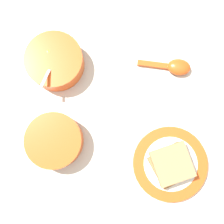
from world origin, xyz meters
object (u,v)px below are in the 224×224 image
(egg_bowl, at_px, (55,62))
(toast_sandwich, at_px, (172,165))
(soup_spoon, at_px, (175,67))
(toast_plate, at_px, (170,164))
(congee_bowl, at_px, (55,141))

(egg_bowl, distance_m, toast_sandwich, 0.40)
(egg_bowl, distance_m, soup_spoon, 0.32)
(egg_bowl, relative_size, toast_plate, 0.78)
(soup_spoon, bearing_deg, toast_sandwich, -52.10)
(egg_bowl, xyz_separation_m, soup_spoon, (0.24, 0.21, -0.02))
(toast_plate, xyz_separation_m, toast_sandwich, (-0.00, -0.00, 0.03))
(egg_bowl, distance_m, congee_bowl, 0.21)
(toast_plate, bearing_deg, congee_bowl, -148.82)
(congee_bowl, bearing_deg, soup_spoon, 74.72)
(soup_spoon, xyz_separation_m, congee_bowl, (-0.10, -0.35, 0.02))
(soup_spoon, relative_size, congee_bowl, 0.95)
(toast_plate, relative_size, toast_sandwich, 1.58)
(egg_bowl, height_order, congee_bowl, egg_bowl)
(toast_sandwich, height_order, soup_spoon, toast_sandwich)
(egg_bowl, distance_m, toast_plate, 0.40)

